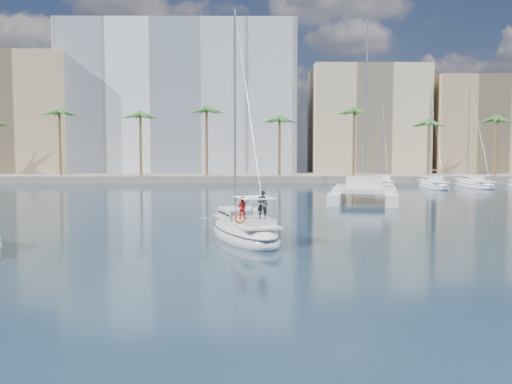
{
  "coord_description": "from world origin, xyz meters",
  "views": [
    {
      "loc": [
        1.15,
        -34.04,
        5.58
      ],
      "look_at": [
        1.42,
        1.5,
        2.82
      ],
      "focal_mm": 40.0,
      "sensor_mm": 36.0,
      "label": 1
    }
  ],
  "objects": [
    {
      "name": "palm_left",
      "position": [
        -34.0,
        57.0,
        10.28
      ],
      "size": [
        3.6,
        3.6,
        12.3
      ],
      "color": "brown",
      "rests_on": "ground"
    },
    {
      "name": "building_modern",
      "position": [
        -12.0,
        73.0,
        14.0
      ],
      "size": [
        42.0,
        16.0,
        28.0
      ],
      "primitive_type": "cube",
      "color": "white",
      "rests_on": "ground"
    },
    {
      "name": "catamaran",
      "position": [
        13.03,
        25.67,
        1.18
      ],
      "size": [
        9.53,
        14.54,
        19.34
      ],
      "rotation": [
        0.0,
        0.0,
        -0.23
      ],
      "color": "silver",
      "rests_on": "ground"
    },
    {
      "name": "quay",
      "position": [
        0.0,
        61.0,
        0.6
      ],
      "size": [
        120.0,
        14.0,
        1.2
      ],
      "primitive_type": "cube",
      "color": "gray",
      "rests_on": "ground"
    },
    {
      "name": "palm_right",
      "position": [
        34.0,
        57.0,
        10.28
      ],
      "size": [
        3.6,
        3.6,
        12.3
      ],
      "color": "brown",
      "rests_on": "ground"
    },
    {
      "name": "building_tan_left",
      "position": [
        -42.0,
        69.0,
        11.0
      ],
      "size": [
        22.0,
        14.0,
        22.0
      ],
      "primitive_type": "cube",
      "color": "tan",
      "rests_on": "ground"
    },
    {
      "name": "moored_yacht_a",
      "position": [
        20.0,
        47.0,
        0.0
      ],
      "size": [
        3.37,
        9.52,
        11.9
      ],
      "primitive_type": null,
      "rotation": [
        0.0,
        0.0,
        -0.07
      ],
      "color": "silver",
      "rests_on": "ground"
    },
    {
      "name": "main_sloop",
      "position": [
        0.69,
        0.85,
        0.49
      ],
      "size": [
        6.0,
        10.66,
        15.1
      ],
      "rotation": [
        0.0,
        0.0,
        0.29
      ],
      "color": "silver",
      "rests_on": "ground"
    },
    {
      "name": "building_beige",
      "position": [
        22.0,
        70.0,
        10.0
      ],
      "size": [
        20.0,
        14.0,
        20.0
      ],
      "primitive_type": "cube",
      "color": "#C3AE8C",
      "rests_on": "ground"
    },
    {
      "name": "moored_yacht_c",
      "position": [
        33.0,
        47.0,
        0.0
      ],
      "size": [
        3.98,
        12.33,
        15.54
      ],
      "primitive_type": null,
      "rotation": [
        0.0,
        0.0,
        0.03
      ],
      "color": "silver",
      "rests_on": "ground"
    },
    {
      "name": "ground",
      "position": [
        0.0,
        0.0,
        0.0
      ],
      "size": [
        160.0,
        160.0,
        0.0
      ],
      "primitive_type": "plane",
      "color": "black",
      "rests_on": "ground"
    },
    {
      "name": "building_tan_right",
      "position": [
        42.0,
        68.0,
        9.0
      ],
      "size": [
        18.0,
        12.0,
        18.0
      ],
      "primitive_type": "cube",
      "color": "tan",
      "rests_on": "ground"
    },
    {
      "name": "moored_yacht_b",
      "position": [
        26.5,
        45.0,
        0.0
      ],
      "size": [
        3.32,
        10.83,
        13.72
      ],
      "primitive_type": null,
      "rotation": [
        0.0,
        0.0,
        -0.02
      ],
      "color": "silver",
      "rests_on": "ground"
    },
    {
      "name": "palm_centre",
      "position": [
        0.0,
        57.0,
        10.28
      ],
      "size": [
        3.6,
        3.6,
        12.3
      ],
      "color": "brown",
      "rests_on": "ground"
    },
    {
      "name": "seagull",
      "position": [
        -2.26,
        7.39,
        0.43
      ],
      "size": [
        0.96,
        0.41,
        0.18
      ],
      "color": "silver",
      "rests_on": "ground"
    }
  ]
}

